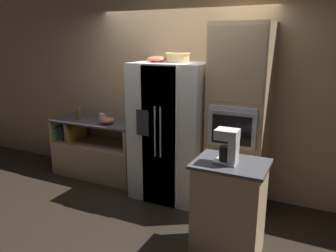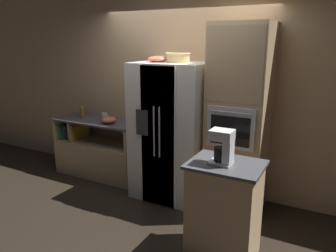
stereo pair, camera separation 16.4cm
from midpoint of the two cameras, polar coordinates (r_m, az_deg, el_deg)
ground_plane at (r=4.68m, az=-1.00°, el=-11.82°), size 20.00×20.00×0.00m
wall_back at (r=4.67m, az=1.60°, el=6.22°), size 12.00×0.06×2.80m
counter_left at (r=5.33m, az=-13.03°, el=-4.99°), size 1.41×0.60×0.90m
refrigerator at (r=4.38m, az=-0.40°, el=-0.91°), size 0.97×0.82×1.82m
wall_oven at (r=4.11m, az=11.12°, el=1.21°), size 0.69×0.67×2.29m
island_counter at (r=3.34m, az=9.11°, el=-14.09°), size 0.69×0.55×0.98m
wicker_basket at (r=4.24m, az=0.55°, el=11.91°), size 0.32×0.32×0.12m
fruit_bowl at (r=4.28m, az=-3.01°, el=11.57°), size 0.27×0.27×0.08m
bottle_tall at (r=5.32m, az=-16.12°, el=2.31°), size 0.06×0.06×0.23m
mug at (r=5.18m, az=-12.30°, el=1.61°), size 0.12×0.09×0.10m
mixing_bowl at (r=4.91m, az=-11.58°, el=0.94°), size 0.23×0.23×0.10m
coffee_maker at (r=3.04m, az=9.07°, el=-3.31°), size 0.21×0.17×0.33m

